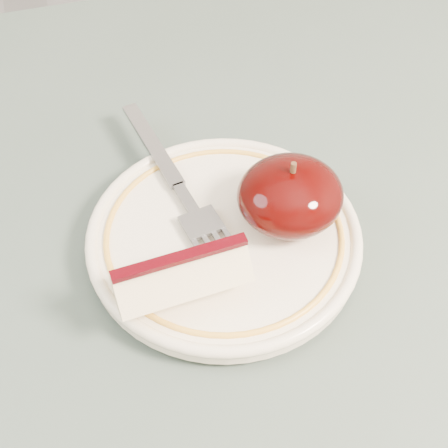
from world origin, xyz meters
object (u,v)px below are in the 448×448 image
object	(u,v)px
plate	(224,236)
fork	(179,187)
apple_half	(290,195)
table	(117,432)

from	to	relation	value
plate	fork	world-z (taller)	fork
plate	apple_half	xyz separation A→B (m)	(0.05, 0.00, 0.03)
plate	fork	xyz separation A→B (m)	(-0.02, 0.05, 0.01)
table	fork	xyz separation A→B (m)	(0.08, 0.13, 0.11)
plate	table	bearing A→B (deg)	-143.69
table	fork	size ratio (longest dim) A/B	4.53
plate	fork	distance (m)	0.05
plate	apple_half	bearing A→B (deg)	1.22
table	apple_half	xyz separation A→B (m)	(0.15, 0.08, 0.13)
apple_half	fork	xyz separation A→B (m)	(-0.07, 0.05, -0.02)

